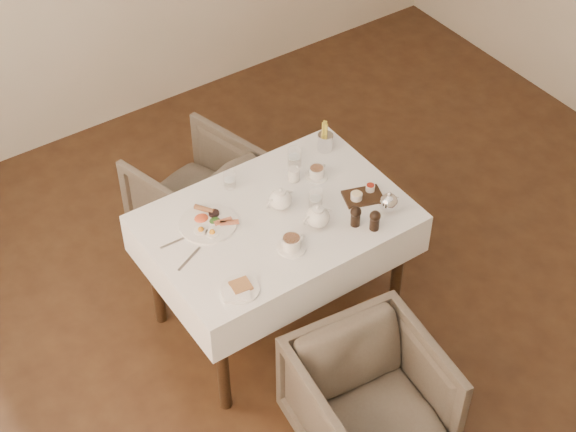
# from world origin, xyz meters

# --- Properties ---
(table) EXTENTS (1.28, 0.88, 0.75)m
(table) POSITION_xyz_m (-0.54, 0.36, 0.64)
(table) COLOR black
(table) RESTS_ON ground
(armchair_near) EXTENTS (0.72, 0.73, 0.60)m
(armchair_near) POSITION_xyz_m (-0.61, -0.51, 0.30)
(armchair_near) COLOR #4F443A
(armchair_near) RESTS_ON ground
(armchair_far) EXTENTS (0.77, 0.79, 0.59)m
(armchair_far) POSITION_xyz_m (-0.55, 1.20, 0.29)
(armchair_far) COLOR #4F443A
(armchair_far) RESTS_ON ground
(breakfast_plate) EXTENTS (0.29, 0.29, 0.04)m
(breakfast_plate) POSITION_xyz_m (-0.84, 0.51, 0.76)
(breakfast_plate) COLOR white
(breakfast_plate) RESTS_ON table
(side_plate) EXTENTS (0.19, 0.18, 0.02)m
(side_plate) POSITION_xyz_m (-0.95, 0.05, 0.76)
(side_plate) COLOR white
(side_plate) RESTS_ON table
(teapot_centre) EXTENTS (0.17, 0.14, 0.13)m
(teapot_centre) POSITION_xyz_m (-0.49, 0.41, 0.82)
(teapot_centre) COLOR white
(teapot_centre) RESTS_ON table
(teapot_front) EXTENTS (0.17, 0.13, 0.13)m
(teapot_front) POSITION_xyz_m (-0.41, 0.20, 0.82)
(teapot_front) COLOR white
(teapot_front) RESTS_ON table
(creamer) EXTENTS (0.08, 0.08, 0.07)m
(creamer) POSITION_xyz_m (-0.31, 0.54, 0.79)
(creamer) COLOR white
(creamer) RESTS_ON table
(teacup_near) EXTENTS (0.14, 0.14, 0.07)m
(teacup_near) POSITION_xyz_m (-0.60, 0.14, 0.79)
(teacup_near) COLOR white
(teacup_near) RESTS_ON table
(teacup_far) EXTENTS (0.12, 0.12, 0.06)m
(teacup_far) POSITION_xyz_m (-0.20, 0.50, 0.78)
(teacup_far) COLOR white
(teacup_far) RESTS_ON table
(glass_left) EXTENTS (0.08, 0.08, 0.09)m
(glass_left) POSITION_xyz_m (-0.61, 0.68, 0.80)
(glass_left) COLOR silver
(glass_left) RESTS_ON table
(glass_mid) EXTENTS (0.07, 0.07, 0.10)m
(glass_mid) POSITION_xyz_m (-0.33, 0.32, 0.80)
(glass_mid) COLOR silver
(glass_mid) RESTS_ON table
(glass_right) EXTENTS (0.08, 0.08, 0.10)m
(glass_right) POSITION_xyz_m (-0.24, 0.64, 0.81)
(glass_right) COLOR silver
(glass_right) RESTS_ON table
(condiment_board) EXTENTS (0.22, 0.18, 0.05)m
(condiment_board) POSITION_xyz_m (-0.10, 0.23, 0.77)
(condiment_board) COLOR black
(condiment_board) RESTS_ON table
(pepper_mill_left) EXTENTS (0.06, 0.06, 0.11)m
(pepper_mill_left) POSITION_xyz_m (-0.25, 0.10, 0.81)
(pepper_mill_left) COLOR black
(pepper_mill_left) RESTS_ON table
(pepper_mill_right) EXTENTS (0.06, 0.06, 0.11)m
(pepper_mill_right) POSITION_xyz_m (-0.19, 0.03, 0.81)
(pepper_mill_right) COLOR black
(pepper_mill_right) RESTS_ON table
(silver_pot) EXTENTS (0.14, 0.12, 0.12)m
(silver_pot) POSITION_xyz_m (-0.06, 0.09, 0.82)
(silver_pot) COLOR white
(silver_pot) RESTS_ON table
(fries_cup) EXTENTS (0.08, 0.08, 0.18)m
(fries_cup) POSITION_xyz_m (-0.03, 0.65, 0.83)
(fries_cup) COLOR silver
(fries_cup) RESTS_ON table
(cutlery_fork) EXTENTS (0.17, 0.02, 0.00)m
(cutlery_fork) POSITION_xyz_m (-1.03, 0.49, 0.76)
(cutlery_fork) COLOR silver
(cutlery_fork) RESTS_ON table
(cutlery_knife) EXTENTS (0.17, 0.09, 0.00)m
(cutlery_knife) POSITION_xyz_m (-1.04, 0.35, 0.76)
(cutlery_knife) COLOR silver
(cutlery_knife) RESTS_ON table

